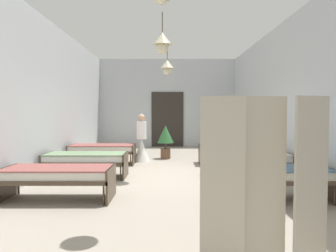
{
  "coord_description": "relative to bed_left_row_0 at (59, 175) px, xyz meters",
  "views": [
    {
      "loc": [
        0.02,
        -7.48,
        1.56
      ],
      "look_at": [
        0.0,
        1.33,
        1.15
      ],
      "focal_mm": 34.25,
      "sensor_mm": 36.0,
      "label": 1
    }
  ],
  "objects": [
    {
      "name": "ground_plane",
      "position": [
        1.91,
        1.9,
        -0.49
      ],
      "size": [
        6.52,
        13.82,
        0.1
      ],
      "primitive_type": "cube",
      "color": "#9E9384"
    },
    {
      "name": "room_shell",
      "position": [
        1.91,
        3.22,
        1.49
      ],
      "size": [
        6.32,
        13.42,
        3.84
      ],
      "color": "silver",
      "rests_on": "ground"
    },
    {
      "name": "bed_left_row_0",
      "position": [
        0.0,
        0.0,
        0.0
      ],
      "size": [
        1.9,
        0.84,
        0.57
      ],
      "color": "#473828",
      "rests_on": "ground"
    },
    {
      "name": "bed_right_row_0",
      "position": [
        3.82,
        0.0,
        0.0
      ],
      "size": [
        1.9,
        0.84,
        0.57
      ],
      "color": "#473828",
      "rests_on": "ground"
    },
    {
      "name": "bed_left_row_1",
      "position": [
        0.0,
        1.9,
        0.0
      ],
      "size": [
        1.9,
        0.84,
        0.57
      ],
      "color": "#473828",
      "rests_on": "ground"
    },
    {
      "name": "bed_right_row_1",
      "position": [
        3.82,
        1.9,
        0.0
      ],
      "size": [
        1.9,
        0.84,
        0.57
      ],
      "color": "#473828",
      "rests_on": "ground"
    },
    {
      "name": "bed_left_row_2",
      "position": [
        0.0,
        3.8,
        0.0
      ],
      "size": [
        1.9,
        0.84,
        0.57
      ],
      "color": "#473828",
      "rests_on": "ground"
    },
    {
      "name": "bed_right_row_2",
      "position": [
        3.82,
        3.8,
        0.0
      ],
      "size": [
        1.9,
        0.84,
        0.57
      ],
      "color": "#473828",
      "rests_on": "ground"
    },
    {
      "name": "nurse_near_aisle",
      "position": [
        1.12,
        4.29,
        0.09
      ],
      "size": [
        0.52,
        0.52,
        1.49
      ],
      "rotation": [
        0.0,
        0.0,
        1.09
      ],
      "color": "white",
      "rests_on": "ground"
    },
    {
      "name": "potted_plant",
      "position": [
        1.85,
        4.9,
        0.26
      ],
      "size": [
        0.53,
        0.53,
        1.1
      ],
      "color": "brown",
      "rests_on": "ground"
    },
    {
      "name": "privacy_screen",
      "position": [
        2.87,
        -2.57,
        0.41
      ],
      "size": [
        1.25,
        0.21,
        1.7
      ],
      "rotation": [
        0.0,
        0.0,
        0.15
      ],
      "color": "#BCB29E",
      "rests_on": "ground"
    }
  ]
}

